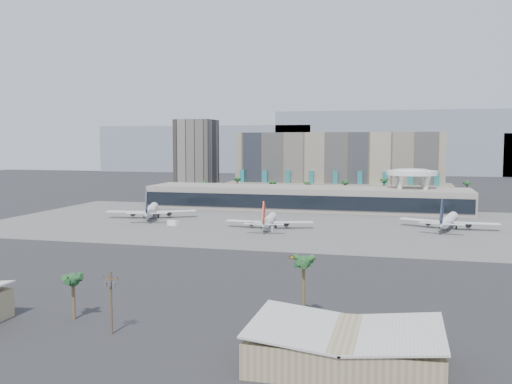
% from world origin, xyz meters
% --- Properties ---
extents(ground, '(900.00, 900.00, 0.00)m').
position_xyz_m(ground, '(0.00, 0.00, 0.00)').
color(ground, '#232326').
rests_on(ground, ground).
extents(apron_pad, '(260.00, 130.00, 0.06)m').
position_xyz_m(apron_pad, '(0.00, 55.00, 0.03)').
color(apron_pad, '#5B5B59').
rests_on(apron_pad, ground).
extents(mountain_ridge, '(680.00, 60.00, 70.00)m').
position_xyz_m(mountain_ridge, '(27.88, 470.00, 29.89)').
color(mountain_ridge, gray).
rests_on(mountain_ridge, ground).
extents(hotel, '(140.00, 30.00, 42.00)m').
position_xyz_m(hotel, '(10.00, 174.41, 16.81)').
color(hotel, tan).
rests_on(hotel, ground).
extents(office_tower, '(30.00, 30.00, 52.00)m').
position_xyz_m(office_tower, '(-95.00, 200.00, 22.94)').
color(office_tower, black).
rests_on(office_tower, ground).
extents(terminal, '(170.00, 32.50, 14.50)m').
position_xyz_m(terminal, '(0.00, 109.84, 6.52)').
color(terminal, '#A39A8F').
rests_on(terminal, ground).
extents(saucer_structure, '(26.00, 26.00, 21.89)m').
position_xyz_m(saucer_structure, '(55.00, 116.00, 18.45)').
color(saucer_structure, white).
rests_on(saucer_structure, ground).
extents(palm_row, '(157.80, 2.80, 13.10)m').
position_xyz_m(palm_row, '(7.00, 145.00, 10.50)').
color(palm_row, brown).
rests_on(palm_row, ground).
extents(hangar_right, '(30.55, 20.60, 6.89)m').
position_xyz_m(hangar_right, '(42.00, -100.00, 2.95)').
color(hangar_right, gray).
rests_on(hangar_right, ground).
extents(utility_pole, '(3.20, 0.85, 12.00)m').
position_xyz_m(utility_pole, '(-2.00, -96.09, 7.14)').
color(utility_pole, '#4C3826').
rests_on(utility_pole, ground).
extents(airliner_left, '(40.73, 42.10, 15.12)m').
position_xyz_m(airliner_left, '(-64.46, 56.00, 3.81)').
color(airliner_left, white).
rests_on(airliner_left, ground).
extents(airliner_centre, '(36.80, 38.05, 13.14)m').
position_xyz_m(airliner_centre, '(-3.31, 38.99, 3.31)').
color(airliner_centre, white).
rests_on(airliner_centre, ground).
extents(airliner_right, '(39.50, 41.07, 14.35)m').
position_xyz_m(airliner_right, '(68.96, 55.95, 3.62)').
color(airliner_right, white).
rests_on(airliner_right, ground).
extents(service_vehicle_a, '(4.94, 3.37, 2.20)m').
position_xyz_m(service_vehicle_a, '(-45.33, 36.69, 1.10)').
color(service_vehicle_a, white).
rests_on(service_vehicle_a, ground).
extents(service_vehicle_b, '(3.82, 2.19, 1.96)m').
position_xyz_m(service_vehicle_b, '(-1.80, 32.26, 0.98)').
color(service_vehicle_b, silver).
rests_on(service_vehicle_b, ground).
extents(taxiway_sign, '(2.05, 0.62, 0.92)m').
position_xyz_m(taxiway_sign, '(18.04, -19.61, 0.46)').
color(taxiway_sign, black).
rests_on(taxiway_sign, ground).
extents(near_palm_a, '(6.00, 6.00, 9.60)m').
position_xyz_m(near_palm_a, '(-13.90, -89.76, 6.81)').
color(near_palm_a, brown).
rests_on(near_palm_a, ground).
extents(near_palm_b, '(6.00, 6.00, 13.28)m').
position_xyz_m(near_palm_b, '(31.40, -78.54, 10.41)').
color(near_palm_b, brown).
rests_on(near_palm_b, ground).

